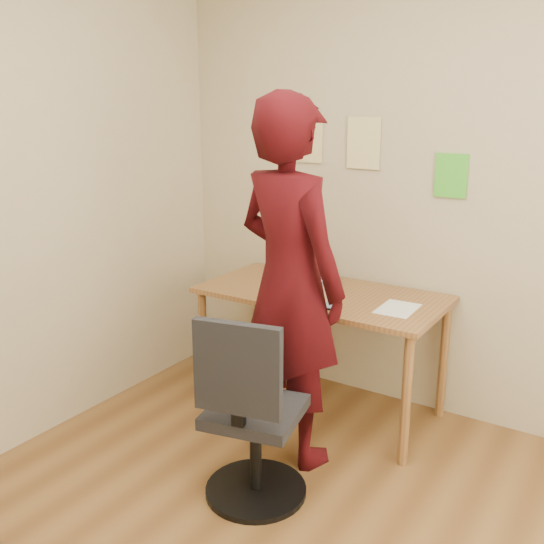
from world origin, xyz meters
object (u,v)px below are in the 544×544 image
Objects in this scene: office_chair at (250,424)px; person at (290,283)px; desk at (321,306)px; laptop at (301,278)px; phone at (330,306)px.

person reaches higher than office_chair.
desk is at bearing 87.12° from office_chair.
laptop is 2.73× the size of phone.
phone is 0.13× the size of office_chair.
person reaches higher than laptop.
office_chair reaches higher than desk.
laptop reaches higher than phone.
desk is 0.76× the size of person.
desk is 4.19× the size of laptop.
person is at bearing 87.51° from office_chair.
desk is 1.01m from office_chair.
desk is at bearing -8.50° from laptop.
laptop is 0.36× the size of office_chair.
phone is at bearing -90.79° from person.
phone is 0.35m from person.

